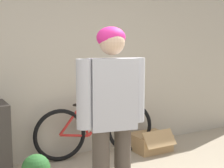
{
  "coord_description": "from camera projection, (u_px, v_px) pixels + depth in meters",
  "views": [
    {
      "loc": [
        -1.41,
        -1.51,
        1.53
      ],
      "look_at": [
        -0.13,
        0.8,
        1.2
      ],
      "focal_mm": 50.0,
      "sensor_mm": 36.0,
      "label": 1
    }
  ],
  "objects": [
    {
      "name": "cardboard_box",
      "position": [
        150.0,
        142.0,
        4.55
      ],
      "size": [
        0.52,
        0.54,
        0.33
      ],
      "color": "tan",
      "rests_on": "ground_plane"
    },
    {
      "name": "person",
      "position": [
        112.0,
        108.0,
        2.69
      ],
      "size": [
        0.65,
        0.29,
        1.68
      ],
      "rotation": [
        0.0,
        0.0,
        -0.19
      ],
      "color": "#4C4238",
      "rests_on": "ground_plane"
    },
    {
      "name": "bicycle",
      "position": [
        96.0,
        130.0,
        4.29
      ],
      "size": [
        1.72,
        0.46,
        0.77
      ],
      "rotation": [
        0.0,
        0.0,
        -0.12
      ],
      "color": "black",
      "rests_on": "ground_plane"
    },
    {
      "name": "wall_back",
      "position": [
        59.0,
        62.0,
        4.18
      ],
      "size": [
        8.0,
        0.07,
        2.6
      ],
      "color": "#B7AD99",
      "rests_on": "ground_plane"
    }
  ]
}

